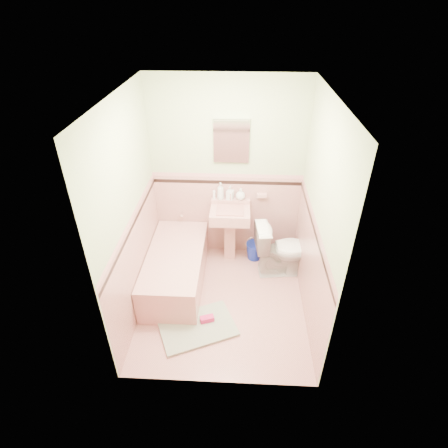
{
  "coord_description": "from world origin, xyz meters",
  "views": [
    {
      "loc": [
        0.18,
        -3.21,
        3.28
      ],
      "look_at": [
        0.0,
        0.25,
        1.0
      ],
      "focal_mm": 28.76,
      "sensor_mm": 36.0,
      "label": 1
    }
  ],
  "objects_px": {
    "medicine_cabinet": "(231,141)",
    "soap_bottle_left": "(221,191)",
    "soap_bottle_right": "(241,194)",
    "soap_bottle_mid": "(230,193)",
    "shoe": "(207,319)",
    "toilet": "(283,249)",
    "bucket": "(255,251)",
    "sink": "(230,235)",
    "bathtub": "(176,269)"
  },
  "relations": [
    {
      "from": "medicine_cabinet",
      "to": "toilet",
      "type": "xyz_separation_m",
      "value": [
        0.72,
        -0.45,
        -1.32
      ]
    },
    {
      "from": "soap_bottle_right",
      "to": "bucket",
      "type": "xyz_separation_m",
      "value": [
        0.23,
        -0.13,
        -0.85
      ]
    },
    {
      "from": "sink",
      "to": "bucket",
      "type": "relative_size",
      "value": 3.37
    },
    {
      "from": "toilet",
      "to": "shoe",
      "type": "xyz_separation_m",
      "value": [
        -0.93,
        -0.97,
        -0.31
      ]
    },
    {
      "from": "bathtub",
      "to": "soap_bottle_right",
      "type": "bearing_deg",
      "value": 41.16
    },
    {
      "from": "bucket",
      "to": "shoe",
      "type": "xyz_separation_m",
      "value": [
        -0.58,
        -1.26,
        -0.06
      ]
    },
    {
      "from": "bathtub",
      "to": "shoe",
      "type": "xyz_separation_m",
      "value": [
        0.46,
        -0.68,
        -0.16
      ]
    },
    {
      "from": "bathtub",
      "to": "sink",
      "type": "height_order",
      "value": "sink"
    },
    {
      "from": "soap_bottle_left",
      "to": "toilet",
      "type": "xyz_separation_m",
      "value": [
        0.85,
        -0.42,
        -0.63
      ]
    },
    {
      "from": "soap_bottle_right",
      "to": "bucket",
      "type": "relative_size",
      "value": 0.66
    },
    {
      "from": "medicine_cabinet",
      "to": "soap_bottle_right",
      "type": "distance_m",
      "value": 0.74
    },
    {
      "from": "toilet",
      "to": "shoe",
      "type": "bearing_deg",
      "value": 129.24
    },
    {
      "from": "medicine_cabinet",
      "to": "shoe",
      "type": "height_order",
      "value": "medicine_cabinet"
    },
    {
      "from": "bathtub",
      "to": "soap_bottle_left",
      "type": "height_order",
      "value": "soap_bottle_left"
    },
    {
      "from": "shoe",
      "to": "bathtub",
      "type": "bearing_deg",
      "value": 104.94
    },
    {
      "from": "medicine_cabinet",
      "to": "soap_bottle_mid",
      "type": "bearing_deg",
      "value": -105.18
    },
    {
      "from": "bathtub",
      "to": "toilet",
      "type": "xyz_separation_m",
      "value": [
        1.4,
        0.29,
        0.16
      ]
    },
    {
      "from": "medicine_cabinet",
      "to": "toilet",
      "type": "height_order",
      "value": "medicine_cabinet"
    },
    {
      "from": "soap_bottle_mid",
      "to": "shoe",
      "type": "bearing_deg",
      "value": -98.55
    },
    {
      "from": "soap_bottle_left",
      "to": "toilet",
      "type": "distance_m",
      "value": 1.14
    },
    {
      "from": "bucket",
      "to": "shoe",
      "type": "height_order",
      "value": "bucket"
    },
    {
      "from": "soap_bottle_left",
      "to": "bucket",
      "type": "distance_m",
      "value": 1.02
    },
    {
      "from": "soap_bottle_mid",
      "to": "bucket",
      "type": "relative_size",
      "value": 0.78
    },
    {
      "from": "sink",
      "to": "bucket",
      "type": "bearing_deg",
      "value": 7.19
    },
    {
      "from": "soap_bottle_mid",
      "to": "soap_bottle_right",
      "type": "relative_size",
      "value": 1.17
    },
    {
      "from": "medicine_cabinet",
      "to": "soap_bottle_left",
      "type": "distance_m",
      "value": 0.71
    },
    {
      "from": "soap_bottle_right",
      "to": "toilet",
      "type": "xyz_separation_m",
      "value": [
        0.59,
        -0.42,
        -0.59
      ]
    },
    {
      "from": "medicine_cabinet",
      "to": "soap_bottle_right",
      "type": "xyz_separation_m",
      "value": [
        0.13,
        -0.03,
        -0.73
      ]
    },
    {
      "from": "bucket",
      "to": "shoe",
      "type": "bearing_deg",
      "value": -114.62
    },
    {
      "from": "soap_bottle_right",
      "to": "soap_bottle_left",
      "type": "bearing_deg",
      "value": 180.0
    },
    {
      "from": "medicine_cabinet",
      "to": "soap_bottle_mid",
      "type": "height_order",
      "value": "medicine_cabinet"
    },
    {
      "from": "sink",
      "to": "bucket",
      "type": "height_order",
      "value": "sink"
    },
    {
      "from": "soap_bottle_left",
      "to": "shoe",
      "type": "bearing_deg",
      "value": -93.3
    },
    {
      "from": "soap_bottle_mid",
      "to": "bathtub",
      "type": "bearing_deg",
      "value": -133.42
    },
    {
      "from": "bucket",
      "to": "shoe",
      "type": "distance_m",
      "value": 1.38
    },
    {
      "from": "soap_bottle_left",
      "to": "soap_bottle_right",
      "type": "distance_m",
      "value": 0.27
    },
    {
      "from": "bucket",
      "to": "bathtub",
      "type": "bearing_deg",
      "value": -151.01
    },
    {
      "from": "medicine_cabinet",
      "to": "soap_bottle_left",
      "type": "bearing_deg",
      "value": -167.66
    },
    {
      "from": "soap_bottle_left",
      "to": "soap_bottle_right",
      "type": "height_order",
      "value": "soap_bottle_left"
    },
    {
      "from": "soap_bottle_mid",
      "to": "shoe",
      "type": "height_order",
      "value": "soap_bottle_mid"
    },
    {
      "from": "bucket",
      "to": "soap_bottle_right",
      "type": "bearing_deg",
      "value": 149.14
    },
    {
      "from": "sink",
      "to": "soap_bottle_left",
      "type": "height_order",
      "value": "soap_bottle_left"
    },
    {
      "from": "soap_bottle_mid",
      "to": "medicine_cabinet",
      "type": "bearing_deg",
      "value": 74.82
    },
    {
      "from": "bathtub",
      "to": "bucket",
      "type": "height_order",
      "value": "bathtub"
    },
    {
      "from": "bathtub",
      "to": "toilet",
      "type": "bearing_deg",
      "value": 11.74
    },
    {
      "from": "soap_bottle_left",
      "to": "bathtub",
      "type": "bearing_deg",
      "value": -127.4
    },
    {
      "from": "sink",
      "to": "toilet",
      "type": "xyz_separation_m",
      "value": [
        0.72,
        -0.24,
        -0.04
      ]
    },
    {
      "from": "sink",
      "to": "soap_bottle_mid",
      "type": "xyz_separation_m",
      "value": [
        -0.01,
        0.18,
        0.57
      ]
    },
    {
      "from": "soap_bottle_left",
      "to": "toilet",
      "type": "relative_size",
      "value": 0.31
    },
    {
      "from": "toilet",
      "to": "bucket",
      "type": "distance_m",
      "value": 0.53
    }
  ]
}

